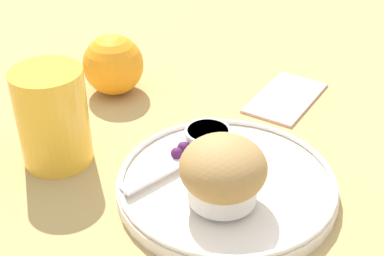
{
  "coord_description": "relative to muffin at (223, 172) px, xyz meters",
  "views": [
    {
      "loc": [
        -0.41,
        -0.21,
        0.37
      ],
      "look_at": [
        0.0,
        0.05,
        0.06
      ],
      "focal_mm": 50.0,
      "sensor_mm": 36.0,
      "label": 1
    }
  ],
  "objects": [
    {
      "name": "butter_knife",
      "position": [
        0.03,
        0.07,
        -0.03
      ],
      "size": [
        0.15,
        0.06,
        0.0
      ],
      "rotation": [
        0.0,
        0.0,
        -0.28
      ],
      "color": "silver",
      "rests_on": "plate"
    },
    {
      "name": "ground_plane",
      "position": [
        0.04,
        0.01,
        -0.05
      ],
      "size": [
        3.0,
        3.0,
        0.0
      ],
      "primitive_type": "plane",
      "color": "tan"
    },
    {
      "name": "folded_napkin",
      "position": [
        0.25,
        0.04,
        -0.05
      ],
      "size": [
        0.13,
        0.07,
        0.01
      ],
      "color": "#D19E93",
      "rests_on": "ground_plane"
    },
    {
      "name": "cream_ramekin",
      "position": [
        0.07,
        0.06,
        -0.02
      ],
      "size": [
        0.05,
        0.05,
        0.02
      ],
      "color": "silver",
      "rests_on": "plate"
    },
    {
      "name": "plate",
      "position": [
        0.03,
        0.01,
        -0.04
      ],
      "size": [
        0.24,
        0.24,
        0.02
      ],
      "color": "silver",
      "rests_on": "ground_plane"
    },
    {
      "name": "orange_fruit",
      "position": [
        0.14,
        0.25,
        -0.01
      ],
      "size": [
        0.08,
        0.08,
        0.08
      ],
      "color": "orange",
      "rests_on": "ground_plane"
    },
    {
      "name": "juice_glass",
      "position": [
        -0.02,
        0.21,
        0.01
      ],
      "size": [
        0.08,
        0.08,
        0.11
      ],
      "color": "gold",
      "rests_on": "ground_plane"
    },
    {
      "name": "muffin",
      "position": [
        0.0,
        0.0,
        0.0
      ],
      "size": [
        0.09,
        0.09,
        0.07
      ],
      "color": "silver",
      "rests_on": "plate"
    },
    {
      "name": "berry_pair",
      "position": [
        0.04,
        0.07,
        -0.03
      ],
      "size": [
        0.03,
        0.01,
        0.01
      ],
      "color": "#4C194C",
      "rests_on": "plate"
    }
  ]
}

